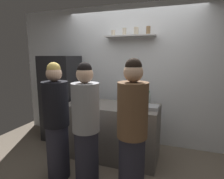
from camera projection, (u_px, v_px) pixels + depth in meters
The scene contains 12 objects.
ground_plane at pixel (109, 174), 2.70m from camera, with size 5.28×5.28×0.00m, color #726656.
back_wall_assembly at pixel (131, 75), 3.63m from camera, with size 4.80×0.32×2.60m.
refrigerator at pixel (61, 98), 3.79m from camera, with size 0.66×0.61×1.67m.
counter at pixel (112, 131), 3.14m from camera, with size 1.51×0.69×0.89m, color #66605B.
baking_pan at pixel (147, 107), 2.83m from camera, with size 0.34×0.24×0.05m, color gray.
utensil_holder at pixel (78, 102), 2.95m from camera, with size 0.12×0.12×0.22m.
wine_bottle_amber_glass at pixel (89, 95), 3.25m from camera, with size 0.07×0.07×0.30m.
wine_bottle_pale_glass at pixel (77, 97), 3.06m from camera, with size 0.07×0.07×0.32m.
water_bottle_plastic at pixel (148, 99), 3.06m from camera, with size 0.09×0.09×0.22m.
person_blonde at pixel (57, 123), 2.53m from camera, with size 0.34×0.34×1.59m.
person_grey_hoodie at pixel (86, 128), 2.34m from camera, with size 0.34×0.34×1.60m.
person_brown_jacket at pixel (132, 133), 2.11m from camera, with size 0.34×0.34×1.65m.
Camera 1 is at (0.87, -2.29, 1.67)m, focal length 30.25 mm.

